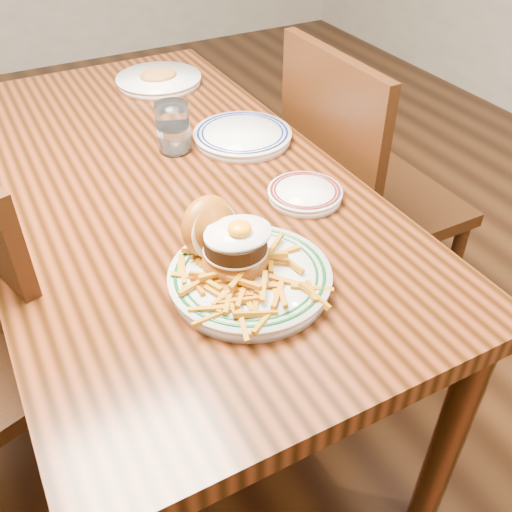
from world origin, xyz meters
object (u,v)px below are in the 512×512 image
main_plate (243,264)px  side_plate (305,193)px  chair_right (359,195)px  table (163,205)px

main_plate → side_plate: 0.32m
main_plate → chair_right: bearing=17.5°
table → side_plate: size_ratio=8.78×
table → main_plate: bearing=-89.3°
table → chair_right: (0.61, -0.03, -0.14)m
main_plate → side_plate: size_ratio=1.80×
chair_right → side_plate: chair_right is taller
side_plate → main_plate: bearing=-125.9°
table → main_plate: main_plate is taller
table → main_plate: (0.01, -0.45, 0.13)m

